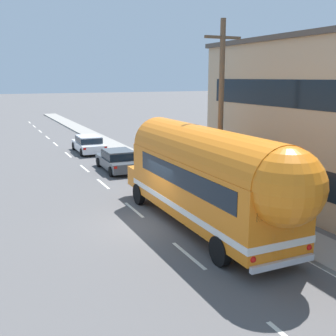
{
  "coord_description": "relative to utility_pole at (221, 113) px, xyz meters",
  "views": [
    {
      "loc": [
        -6.13,
        -15.29,
        5.99
      ],
      "look_at": [
        1.72,
        1.96,
        1.83
      ],
      "focal_mm": 44.26,
      "sensor_mm": 36.0,
      "label": 1
    }
  ],
  "objects": [
    {
      "name": "painted_bus",
      "position": [
        -2.16,
        -2.81,
        -2.12
      ],
      "size": [
        2.64,
        11.9,
        4.12
      ],
      "color": "orange",
      "rests_on": "ground"
    },
    {
      "name": "car_second",
      "position": [
        -2.12,
        16.74,
        -3.68
      ],
      "size": [
        2.07,
        4.73,
        1.37
      ],
      "color": "white",
      "rests_on": "ground"
    },
    {
      "name": "ground_plane",
      "position": [
        -3.88,
        -0.92,
        -4.42
      ],
      "size": [
        300.0,
        300.0,
        0.0
      ],
      "primitive_type": "plane",
      "color": "#565454"
    },
    {
      "name": "car_lead",
      "position": [
        -2.0,
        9.32,
        -3.68
      ],
      "size": [
        2.08,
        4.6,
        1.37
      ],
      "color": "#474C51",
      "rests_on": "ground"
    },
    {
      "name": "utility_pole",
      "position": [
        0.0,
        0.0,
        0.0
      ],
      "size": [
        1.8,
        0.24,
        8.5
      ],
      "color": "brown",
      "rests_on": "ground"
    },
    {
      "name": "lane_markings",
      "position": [
        -1.46,
        11.92,
        -4.42
      ],
      "size": [
        3.57,
        80.0,
        0.01
      ],
      "color": "silver",
      "rests_on": "ground"
    },
    {
      "name": "sidewalk_slab",
      "position": [
        0.52,
        9.08,
        -4.35
      ],
      "size": [
        1.93,
        90.0,
        0.15
      ],
      "primitive_type": "cube",
      "color": "gray",
      "rests_on": "ground"
    }
  ]
}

